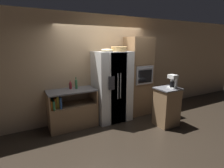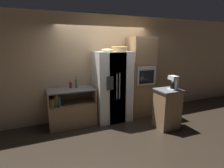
% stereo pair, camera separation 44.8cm
% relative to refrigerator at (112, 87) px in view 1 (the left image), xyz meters
% --- Properties ---
extents(ground_plane, '(20.00, 20.00, 0.00)m').
position_rel_refrigerator_xyz_m(ground_plane, '(-0.10, -0.02, -0.93)').
color(ground_plane, black).
extents(wall_back, '(12.00, 0.06, 2.80)m').
position_rel_refrigerator_xyz_m(wall_back, '(-0.10, 0.39, 0.47)').
color(wall_back, tan).
rests_on(wall_back, ground_plane).
extents(counter_left, '(1.16, 0.59, 0.95)m').
position_rel_refrigerator_xyz_m(counter_left, '(-1.10, 0.07, -0.57)').
color(counter_left, '#93704C').
rests_on(counter_left, ground_plane).
extents(refrigerator, '(0.93, 0.75, 1.85)m').
position_rel_refrigerator_xyz_m(refrigerator, '(0.00, 0.00, 0.00)').
color(refrigerator, silver).
rests_on(refrigerator, ground_plane).
extents(wall_oven, '(0.69, 0.65, 2.23)m').
position_rel_refrigerator_xyz_m(wall_oven, '(0.89, 0.06, 0.19)').
color(wall_oven, '#93704C').
rests_on(wall_oven, ground_plane).
extents(island_counter, '(0.56, 0.51, 0.98)m').
position_rel_refrigerator_xyz_m(island_counter, '(1.05, -0.97, -0.44)').
color(island_counter, '#93704C').
rests_on(island_counter, ground_plane).
extents(wicker_basket, '(0.40, 0.40, 0.12)m').
position_rel_refrigerator_xyz_m(wicker_basket, '(0.16, -0.07, 0.99)').
color(wicker_basket, tan).
rests_on(wicker_basket, refrigerator).
extents(fruit_bowl, '(0.31, 0.31, 0.07)m').
position_rel_refrigerator_xyz_m(fruit_bowl, '(-0.14, 0.02, 0.96)').
color(fruit_bowl, beige).
rests_on(fruit_bowl, refrigerator).
extents(bottle_tall, '(0.06, 0.06, 0.29)m').
position_rel_refrigerator_xyz_m(bottle_tall, '(-0.93, 0.15, 0.15)').
color(bottle_tall, '#33723F').
rests_on(bottle_tall, counter_left).
extents(bottle_short, '(0.07, 0.07, 0.21)m').
position_rel_refrigerator_xyz_m(bottle_short, '(-1.07, 0.19, 0.11)').
color(bottle_short, maroon).
rests_on(bottle_short, counter_left).
extents(coffee_maker, '(0.16, 0.20, 0.33)m').
position_rel_refrigerator_xyz_m(coffee_maker, '(1.15, -1.02, 0.23)').
color(coffee_maker, white).
rests_on(coffee_maker, island_counter).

